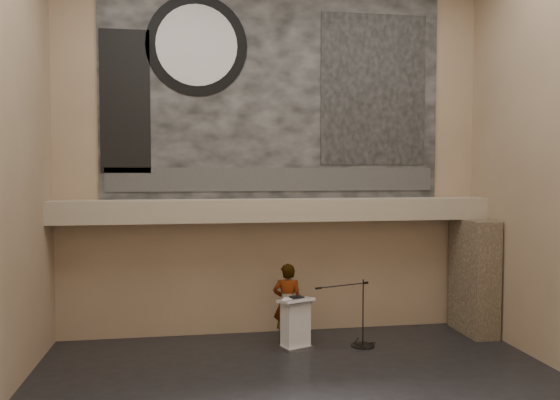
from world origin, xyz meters
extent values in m
plane|color=black|center=(0.00, 0.00, 0.00)|extent=(10.00, 10.00, 0.00)
cube|color=#8C7659|center=(0.00, 4.00, 4.25)|extent=(10.00, 0.02, 8.50)
cube|color=#8C7659|center=(0.00, -4.00, 4.25)|extent=(10.00, 0.02, 8.50)
cube|color=gray|center=(0.00, 3.60, 2.95)|extent=(10.00, 0.80, 0.50)
cylinder|color=#B2893D|center=(-1.60, 3.55, 2.67)|extent=(0.04, 0.04, 0.06)
cylinder|color=#B2893D|center=(1.90, 3.55, 2.67)|extent=(0.04, 0.04, 0.06)
cube|color=black|center=(0.00, 3.97, 5.70)|extent=(8.00, 0.05, 5.00)
cube|color=#2F2F2F|center=(0.00, 3.93, 3.65)|extent=(7.76, 0.02, 0.55)
cylinder|color=black|center=(-1.80, 3.93, 6.70)|extent=(2.30, 0.02, 2.30)
cylinder|color=silver|center=(-1.80, 3.91, 6.70)|extent=(1.84, 0.02, 1.84)
cube|color=black|center=(2.40, 3.93, 5.80)|extent=(2.60, 0.02, 3.60)
cube|color=black|center=(-3.40, 3.93, 5.40)|extent=(1.10, 0.02, 3.20)
cube|color=#473A2B|center=(4.65, 3.15, 1.35)|extent=(0.60, 1.40, 2.70)
cube|color=silver|center=(0.25, 2.64, 0.04)|extent=(0.75, 0.67, 0.08)
cube|color=silver|center=(0.25, 2.64, 0.56)|extent=(0.65, 0.55, 0.96)
cube|color=silver|center=(0.25, 2.62, 1.07)|extent=(0.83, 0.71, 0.13)
cube|color=black|center=(0.28, 2.67, 1.12)|extent=(0.32, 0.29, 0.04)
cube|color=silver|center=(0.08, 2.60, 1.10)|extent=(0.33, 0.38, 0.00)
imported|color=white|center=(0.15, 3.06, 0.90)|extent=(0.74, 0.58, 1.79)
cylinder|color=black|center=(1.75, 2.60, 0.01)|extent=(0.52, 0.52, 0.02)
cylinder|color=black|center=(1.75, 2.60, 0.74)|extent=(0.03, 0.03, 1.48)
cylinder|color=black|center=(1.20, 2.42, 1.40)|extent=(1.21, 0.41, 0.02)
camera|label=1|loc=(-1.92, -8.76, 3.84)|focal=35.00mm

